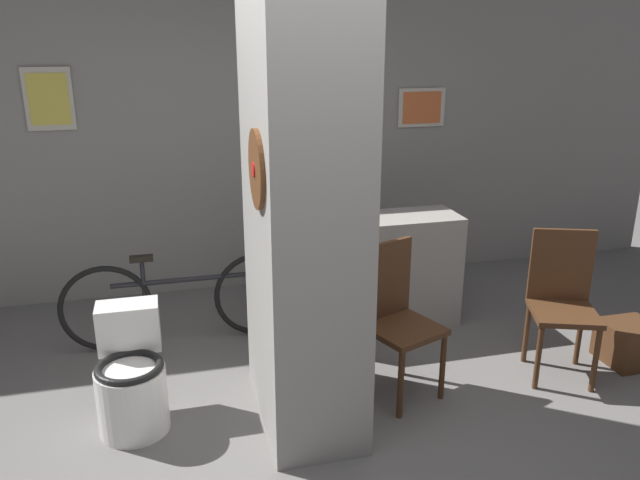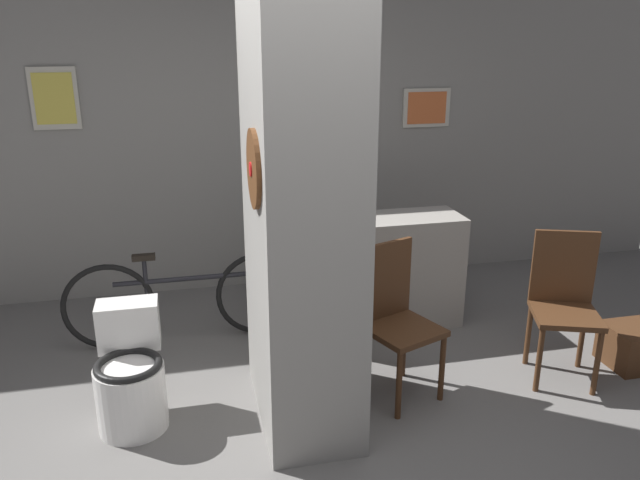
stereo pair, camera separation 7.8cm
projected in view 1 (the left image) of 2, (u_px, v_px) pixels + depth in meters
ground_plane at (337, 462)px, 3.34m from camera, size 14.00×14.00×0.00m
wall_back at (255, 141)px, 5.35m from camera, size 8.00×0.09×2.60m
pillar_center at (302, 204)px, 3.39m from camera, size 0.56×1.02×2.60m
counter_shelf at (370, 272)px, 4.80m from camera, size 1.36×0.44×0.87m
toilet at (132, 380)px, 3.58m from camera, size 0.40×0.56×0.68m
chair_near_pillar at (395, 314)px, 3.86m from camera, size 0.53×0.53×0.97m
chair_by_doorway at (562, 298)px, 4.09m from camera, size 0.52×0.52×0.97m
bicycle at (184, 299)px, 4.54m from camera, size 1.74×0.42×0.70m
bottle_tall at (327, 206)px, 4.61m from camera, size 0.08×0.08×0.27m
floor_crate at (629, 343)px, 4.32m from camera, size 0.35×0.35×0.28m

